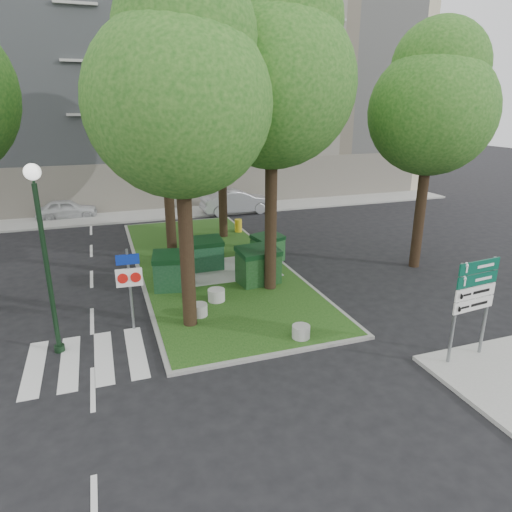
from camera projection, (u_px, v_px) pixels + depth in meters
name	position (u px, v px, depth m)	size (l,w,h in m)	color
ground	(260.00, 358.00, 12.90)	(120.00, 120.00, 0.00)	black
median_island	(210.00, 264.00, 20.21)	(6.00, 16.00, 0.12)	#164112
median_kerb	(210.00, 265.00, 20.21)	(6.30, 16.30, 0.10)	gray
building_sidewalk	(164.00, 214.00, 29.46)	(42.00, 3.00, 0.12)	#999993
zebra_crossing	(120.00, 354.00, 13.08)	(5.00, 3.00, 0.01)	silver
apartment_building	(143.00, 87.00, 33.65)	(41.00, 12.00, 16.00)	#C5B493
tree_median_near_left	(181.00, 85.00, 12.43)	(5.20, 5.20, 10.53)	black
tree_median_near_right	(274.00, 67.00, 15.10)	(5.60, 5.60, 11.46)	black
tree_median_mid	(165.00, 100.00, 18.52)	(4.80, 4.80, 9.99)	black
tree_median_far	(221.00, 71.00, 21.77)	(5.80, 5.80, 11.93)	black
tree_street_right	(434.00, 99.00, 18.04)	(5.00, 5.00, 10.06)	black
dumpster_a	(174.00, 271.00, 17.24)	(1.74, 1.38, 1.44)	#0E3519
dumpster_b	(205.00, 254.00, 19.34)	(1.47, 1.03, 1.37)	#134124
dumpster_c	(258.00, 265.00, 17.79)	(1.72, 1.31, 1.48)	black
dumpster_d	(268.00, 248.00, 20.27)	(1.60, 1.36, 1.26)	#16471B
bollard_left	(199.00, 310.00, 15.15)	(0.56, 0.56, 0.40)	#9D9D98
bollard_right	(301.00, 332.00, 13.71)	(0.55, 0.55, 0.39)	#A7A8A3
bollard_mid	(216.00, 295.00, 16.28)	(0.61, 0.61, 0.43)	#B0AFAA
litter_bin	(238.00, 226.00, 25.02)	(0.40, 0.40, 0.69)	gold
street_lamp	(43.00, 239.00, 12.16)	(0.43, 0.43, 5.40)	black
traffic_sign_pole	(129.00, 279.00, 14.02)	(0.80, 0.09, 2.67)	slate
directional_sign	(474.00, 294.00, 12.12)	(1.42, 0.22, 2.85)	slate
car_white	(67.00, 209.00, 28.33)	(1.44, 3.57, 1.22)	silver
car_silver	(237.00, 202.00, 29.65)	(1.63, 4.67, 1.54)	#AAACB3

